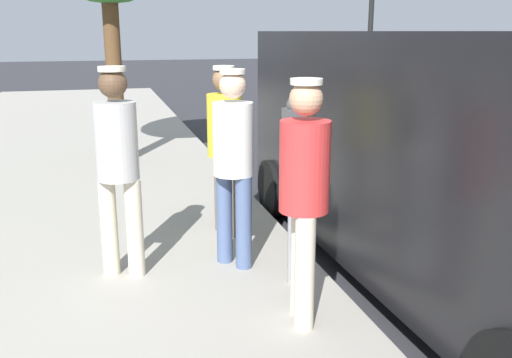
% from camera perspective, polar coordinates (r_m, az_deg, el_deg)
% --- Properties ---
extents(ground_plane, '(80.00, 80.00, 0.00)m').
position_cam_1_polar(ground_plane, '(6.05, 13.03, -6.51)').
color(ground_plane, '#2D2D33').
extents(sidewalk_slab, '(5.00, 32.00, 0.15)m').
position_cam_1_polar(sidewalk_slab, '(5.40, -22.27, -9.04)').
color(sidewalk_slab, '#9E998E').
rests_on(sidewalk_slab, ground).
extents(parking_meter_near, '(0.14, 0.18, 1.52)m').
position_cam_1_polar(parking_meter_near, '(4.38, 3.79, 1.92)').
color(parking_meter_near, gray).
rests_on(parking_meter_near, sidewalk_slab).
extents(pedestrian_in_gray, '(0.34, 0.34, 1.74)m').
position_cam_1_polar(pedestrian_in_gray, '(4.67, -13.83, 1.94)').
color(pedestrian_in_gray, beige).
rests_on(pedestrian_in_gray, sidewalk_slab).
extents(pedestrian_in_white, '(0.34, 0.34, 1.70)m').
position_cam_1_polar(pedestrian_in_white, '(4.76, -2.31, 2.30)').
color(pedestrian_in_white, '#4C608C').
rests_on(pedestrian_in_white, sidewalk_slab).
extents(pedestrian_in_yellow, '(0.34, 0.36, 1.68)m').
position_cam_1_polar(pedestrian_in_yellow, '(5.56, -3.19, 3.96)').
color(pedestrian_in_yellow, '#726656').
rests_on(pedestrian_in_yellow, sidewalk_slab).
extents(pedestrian_in_red, '(0.34, 0.36, 1.71)m').
position_cam_1_polar(pedestrian_in_red, '(3.80, 4.89, -0.91)').
color(pedestrian_in_red, beige).
rests_on(pedestrian_in_red, sidewalk_slab).
extents(parked_van, '(2.19, 5.23, 2.15)m').
position_cam_1_polar(parked_van, '(5.14, 19.48, 2.72)').
color(parked_van, black).
rests_on(parked_van, ground).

